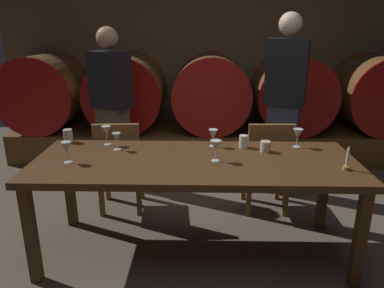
% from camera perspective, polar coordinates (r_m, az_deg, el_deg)
% --- Properties ---
extents(ground_plane, '(7.29, 7.29, 0.00)m').
position_cam_1_polar(ground_plane, '(2.93, 3.41, -17.48)').
color(ground_plane, brown).
extents(back_wall, '(5.61, 0.24, 2.54)m').
position_cam_1_polar(back_wall, '(5.27, 2.61, 13.50)').
color(back_wall, brown).
rests_on(back_wall, ground).
extents(barrel_shelf, '(5.05, 0.90, 0.38)m').
position_cam_1_polar(barrel_shelf, '(4.94, 2.55, 0.34)').
color(barrel_shelf, brown).
rests_on(barrel_shelf, ground).
extents(wine_barrel_far_left, '(0.96, 0.88, 0.96)m').
position_cam_1_polar(wine_barrel_far_left, '(5.18, -21.65, 7.46)').
color(wine_barrel_far_left, brown).
rests_on(wine_barrel_far_left, barrel_shelf).
extents(wine_barrel_left, '(0.96, 0.88, 0.96)m').
position_cam_1_polar(wine_barrel_left, '(4.87, -9.98, 7.85)').
color(wine_barrel_left, brown).
rests_on(wine_barrel_left, barrel_shelf).
extents(wine_barrel_center, '(0.96, 0.88, 0.96)m').
position_cam_1_polar(wine_barrel_center, '(4.78, 2.92, 7.91)').
color(wine_barrel_center, brown).
rests_on(wine_barrel_center, barrel_shelf).
extents(wine_barrel_right, '(0.96, 0.88, 0.96)m').
position_cam_1_polar(wine_barrel_right, '(4.92, 15.03, 7.60)').
color(wine_barrel_right, brown).
rests_on(wine_barrel_right, barrel_shelf).
extents(wine_barrel_far_right, '(0.96, 0.88, 0.96)m').
position_cam_1_polar(wine_barrel_far_right, '(5.27, 26.49, 7.00)').
color(wine_barrel_far_right, brown).
rests_on(wine_barrel_far_right, barrel_shelf).
extents(dining_table, '(2.34, 0.88, 0.76)m').
position_cam_1_polar(dining_table, '(2.70, 0.44, -3.83)').
color(dining_table, '#4C2D16').
rests_on(dining_table, ground).
extents(chair_left, '(0.43, 0.43, 0.88)m').
position_cam_1_polar(chair_left, '(3.46, -11.10, -2.78)').
color(chair_left, brown).
rests_on(chair_left, ground).
extents(chair_right, '(0.41, 0.41, 0.88)m').
position_cam_1_polar(chair_right, '(3.46, 11.52, -2.81)').
color(chair_right, brown).
rests_on(chair_right, ground).
extents(guest_left, '(0.44, 0.37, 1.67)m').
position_cam_1_polar(guest_left, '(3.97, -12.23, 5.53)').
color(guest_left, brown).
rests_on(guest_left, ground).
extents(guest_right, '(0.44, 0.35, 1.80)m').
position_cam_1_polar(guest_right, '(3.79, 14.02, 5.90)').
color(guest_right, '#33384C').
rests_on(guest_right, ground).
extents(candle_center, '(0.05, 0.05, 0.17)m').
position_cam_1_polar(candle_center, '(2.69, 22.76, -2.78)').
color(candle_center, olive).
rests_on(candle_center, dining_table).
extents(wine_glass_far_left, '(0.07, 0.07, 0.15)m').
position_cam_1_polar(wine_glass_far_left, '(2.73, -18.76, -0.63)').
color(wine_glass_far_left, silver).
rests_on(wine_glass_far_left, dining_table).
extents(wine_glass_left, '(0.08, 0.08, 0.16)m').
position_cam_1_polar(wine_glass_left, '(3.04, -13.07, 2.01)').
color(wine_glass_left, silver).
rests_on(wine_glass_left, dining_table).
extents(wine_glass_center_left, '(0.07, 0.07, 0.14)m').
position_cam_1_polar(wine_glass_center_left, '(2.91, -11.56, 0.96)').
color(wine_glass_center_left, silver).
rests_on(wine_glass_center_left, dining_table).
extents(wine_glass_center_right, '(0.07, 0.07, 0.14)m').
position_cam_1_polar(wine_glass_center_right, '(2.94, 3.27, 1.47)').
color(wine_glass_center_right, white).
rests_on(wine_glass_center_right, dining_table).
extents(wine_glass_right, '(0.08, 0.08, 0.15)m').
position_cam_1_polar(wine_glass_right, '(2.62, 3.79, -0.38)').
color(wine_glass_right, silver).
rests_on(wine_glass_right, dining_table).
extents(wine_glass_far_right, '(0.08, 0.08, 0.15)m').
position_cam_1_polar(wine_glass_far_right, '(3.03, 15.99, 1.53)').
color(wine_glass_far_right, white).
rests_on(wine_glass_far_right, dining_table).
extents(cup_left, '(0.07, 0.07, 0.11)m').
position_cam_1_polar(cup_left, '(3.21, -18.56, 1.20)').
color(cup_left, beige).
rests_on(cup_left, dining_table).
extents(cup_center, '(0.07, 0.07, 0.10)m').
position_cam_1_polar(cup_center, '(2.95, 7.94, 0.39)').
color(cup_center, white).
rests_on(cup_center, dining_table).
extents(cup_right, '(0.08, 0.08, 0.08)m').
position_cam_1_polar(cup_right, '(2.88, 11.24, -0.38)').
color(cup_right, beige).
rests_on(cup_right, dining_table).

